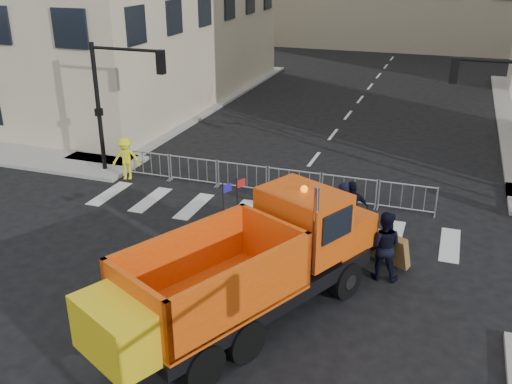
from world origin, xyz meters
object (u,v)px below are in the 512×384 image
(cop_a, at_px, (342,210))
(worker, at_px, (126,158))
(cop_c, at_px, (352,209))
(plow_truck, at_px, (247,267))
(cop_b, at_px, (383,245))

(cop_a, relative_size, worker, 1.14)
(cop_a, bearing_deg, worker, -24.28)
(worker, bearing_deg, cop_c, -29.64)
(plow_truck, distance_m, cop_b, 4.40)
(cop_b, xyz_separation_m, cop_c, (-1.34, 2.36, -0.09))
(cop_a, bearing_deg, cop_b, 115.99)
(cop_a, distance_m, worker, 9.36)
(cop_b, bearing_deg, worker, -22.34)
(cop_a, bearing_deg, plow_truck, 64.60)
(cop_a, xyz_separation_m, worker, (-9.15, 1.98, 0.03))
(cop_b, relative_size, worker, 1.20)
(cop_a, relative_size, cop_b, 0.95)
(cop_c, relative_size, worker, 1.10)
(plow_truck, xyz_separation_m, cop_a, (1.27, 5.34, -0.62))
(cop_c, distance_m, worker, 9.56)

